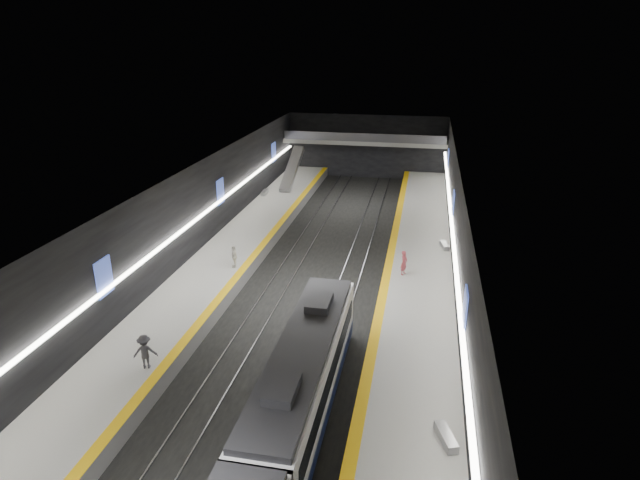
% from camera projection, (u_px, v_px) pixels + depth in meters
% --- Properties ---
extents(ground, '(70.00, 70.00, 0.00)m').
position_uv_depth(ground, '(307.00, 300.00, 37.34)').
color(ground, black).
rests_on(ground, ground).
extents(ceiling, '(20.00, 70.00, 0.04)m').
position_uv_depth(ceiling, '(305.00, 189.00, 34.46)').
color(ceiling, beige).
rests_on(ceiling, wall_left).
extents(wall_left, '(0.04, 70.00, 8.00)m').
position_uv_depth(wall_left, '(168.00, 236.00, 37.72)').
color(wall_left, black).
rests_on(wall_left, ground).
extents(wall_right, '(0.04, 70.00, 8.00)m').
position_uv_depth(wall_right, '(459.00, 258.00, 34.08)').
color(wall_right, black).
rests_on(wall_right, ground).
extents(wall_back, '(20.00, 0.04, 8.00)m').
position_uv_depth(wall_back, '(366.00, 147.00, 67.93)').
color(wall_back, black).
rests_on(wall_back, ground).
extents(platform_left, '(5.00, 70.00, 1.00)m').
position_uv_depth(platform_left, '(205.00, 284.00, 38.53)').
color(platform_left, slate).
rests_on(platform_left, ground).
extents(tile_surface_left, '(5.00, 70.00, 0.02)m').
position_uv_depth(tile_surface_left, '(205.00, 278.00, 38.35)').
color(tile_surface_left, '#AAAAA5').
rests_on(tile_surface_left, platform_left).
extents(tactile_strip_left, '(0.60, 70.00, 0.02)m').
position_uv_depth(tactile_strip_left, '(234.00, 280.00, 37.94)').
color(tactile_strip_left, yellow).
rests_on(tactile_strip_left, platform_left).
extents(platform_right, '(5.00, 70.00, 1.00)m').
position_uv_depth(platform_right, '(416.00, 303.00, 35.80)').
color(platform_right, slate).
rests_on(platform_right, ground).
extents(tile_surface_right, '(5.00, 70.00, 0.02)m').
position_uv_depth(tile_surface_right, '(416.00, 296.00, 35.61)').
color(tile_surface_right, '#AAAAA5').
rests_on(tile_surface_right, platform_right).
extents(tactile_strip_right, '(0.60, 70.00, 0.02)m').
position_uv_depth(tactile_strip_right, '(383.00, 293.00, 36.01)').
color(tactile_strip_right, yellow).
rests_on(tactile_strip_right, platform_right).
extents(rails, '(6.52, 70.00, 0.12)m').
position_uv_depth(rails, '(307.00, 299.00, 37.32)').
color(rails, gray).
rests_on(rails, ground).
extents(ad_posters, '(19.94, 53.50, 2.20)m').
position_uv_depth(ad_posters, '(309.00, 235.00, 36.64)').
color(ad_posters, '#3C53B6').
rests_on(ad_posters, wall_left).
extents(cove_light_left, '(0.25, 68.60, 0.12)m').
position_uv_depth(cove_light_left, '(171.00, 239.00, 37.76)').
color(cove_light_left, white).
rests_on(cove_light_left, wall_left).
extents(cove_light_right, '(0.25, 68.60, 0.12)m').
position_uv_depth(cove_light_right, '(455.00, 261.00, 34.19)').
color(cove_light_right, white).
rests_on(cove_light_right, wall_right).
extents(mezzanine_bridge, '(20.00, 3.00, 1.50)m').
position_uv_depth(mezzanine_bridge, '(365.00, 141.00, 65.66)').
color(mezzanine_bridge, gray).
rests_on(mezzanine_bridge, wall_left).
extents(escalator, '(1.20, 7.50, 3.92)m').
position_uv_depth(escalator, '(292.00, 169.00, 61.46)').
color(escalator, '#99999E').
rests_on(escalator, platform_left).
extents(bench_left_far, '(0.53, 1.65, 0.40)m').
position_uv_depth(bench_left_far, '(265.00, 192.00, 58.33)').
color(bench_left_far, '#99999E').
rests_on(bench_left_far, platform_left).
extents(bench_right_near, '(1.05, 1.80, 0.43)m').
position_uv_depth(bench_right_near, '(446.00, 437.00, 22.89)').
color(bench_right_near, '#99999E').
rests_on(bench_right_near, platform_right).
extents(bench_right_far, '(0.77, 1.66, 0.39)m').
position_uv_depth(bench_right_far, '(444.00, 246.00, 43.64)').
color(bench_right_far, '#99999E').
rests_on(bench_right_far, platform_right).
extents(passenger_right_a, '(0.66, 0.78, 1.81)m').
position_uv_depth(passenger_right_a, '(404.00, 263.00, 38.58)').
color(passenger_right_a, '#B7444E').
rests_on(passenger_right_a, platform_right).
extents(passenger_left_a, '(0.65, 1.08, 1.72)m').
position_uv_depth(passenger_left_a, '(234.00, 257.00, 39.79)').
color(passenger_left_a, silver).
rests_on(passenger_left_a, platform_left).
extents(passenger_left_b, '(1.39, 1.08, 1.90)m').
position_uv_depth(passenger_left_b, '(145.00, 352.00, 27.68)').
color(passenger_left_b, '#3E3D45').
rests_on(passenger_left_b, platform_left).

